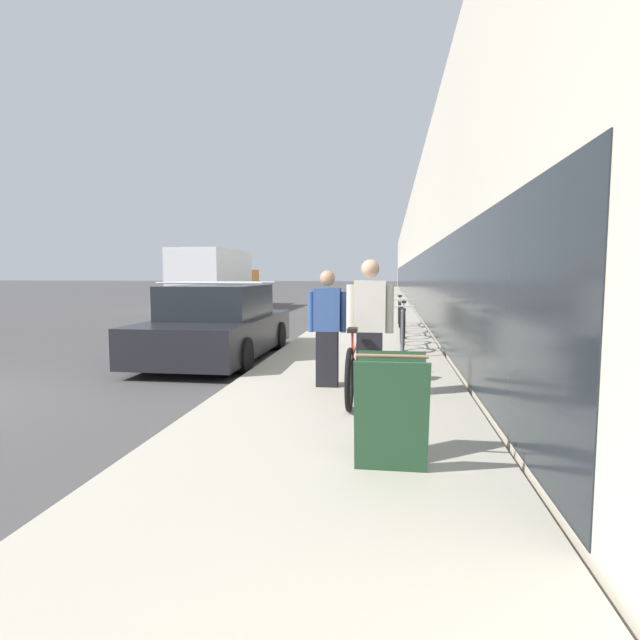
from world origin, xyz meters
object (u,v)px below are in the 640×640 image
at_px(bike_rack_hoop, 402,328).
at_px(cruiser_bike_nearest, 402,330).
at_px(sandwich_board_sign, 391,411).
at_px(cruiser_bike_farthest, 400,313).
at_px(cruiser_bike_middle, 403,320).
at_px(parked_sedan_curbside, 218,326).
at_px(person_bystander, 327,328).
at_px(moving_truck, 217,279).
at_px(tandem_bicycle, 356,361).
at_px(person_rider, 370,329).

xyz_separation_m(bike_rack_hoop, cruiser_bike_nearest, (0.02, 0.95, -0.15)).
distance_m(bike_rack_hoop, cruiser_bike_nearest, 0.97).
relative_size(cruiser_bike_nearest, sandwich_board_sign, 2.00).
distance_m(cruiser_bike_farthest, sandwich_board_sign, 10.88).
bearing_deg(cruiser_bike_middle, parked_sedan_curbside, -137.25).
height_order(person_bystander, parked_sedan_curbside, person_bystander).
relative_size(cruiser_bike_middle, moving_truck, 0.26).
bearing_deg(cruiser_bike_middle, tandem_bicycle, -97.34).
bearing_deg(moving_truck, cruiser_bike_nearest, -56.05).
bearing_deg(person_bystander, person_rider, -41.91).
height_order(tandem_bicycle, sandwich_board_sign, same).
height_order(tandem_bicycle, bike_rack_hoop, tandem_bicycle).
distance_m(cruiser_bike_farthest, moving_truck, 11.74).
distance_m(bike_rack_hoop, moving_truck, 15.88).
bearing_deg(parked_sedan_curbside, person_rider, -45.34).
bearing_deg(moving_truck, parked_sedan_curbside, -70.33).
bearing_deg(bike_rack_hoop, cruiser_bike_middle, 88.12).
distance_m(person_rider, cruiser_bike_middle, 6.43).
relative_size(bike_rack_hoop, cruiser_bike_farthest, 0.48).
bearing_deg(parked_sedan_curbside, person_bystander, -46.11).
bearing_deg(bike_rack_hoop, cruiser_bike_nearest, 88.63).
height_order(bike_rack_hoop, cruiser_bike_farthest, cruiser_bike_farthest).
bearing_deg(tandem_bicycle, bike_rack_hoop, 77.02).
distance_m(tandem_bicycle, cruiser_bike_middle, 6.06).
relative_size(cruiser_bike_nearest, moving_truck, 0.26).
xyz_separation_m(cruiser_bike_middle, parked_sedan_curbside, (-3.60, -3.33, 0.16)).
distance_m(person_rider, cruiser_bike_nearest, 4.31).
bearing_deg(moving_truck, person_rider, -64.71).
bearing_deg(person_rider, tandem_bicycle, 117.25).
distance_m(tandem_bicycle, person_rider, 0.63).
distance_m(tandem_bicycle, moving_truck, 18.13).
distance_m(tandem_bicycle, sandwich_board_sign, 2.64).
xyz_separation_m(person_rider, cruiser_bike_nearest, (0.51, 4.25, -0.49)).
relative_size(person_bystander, bike_rack_hoop, 1.86).
bearing_deg(cruiser_bike_farthest, bike_rack_hoop, -90.59).
bearing_deg(moving_truck, cruiser_bike_middle, -50.67).
relative_size(person_bystander, cruiser_bike_farthest, 0.88).
xyz_separation_m(tandem_bicycle, moving_truck, (-7.72, 16.38, 0.90)).
distance_m(cruiser_bike_nearest, cruiser_bike_farthest, 4.40).
height_order(person_bystander, sandwich_board_sign, person_bystander).
distance_m(person_rider, cruiser_bike_farthest, 8.67).
height_order(tandem_bicycle, parked_sedan_curbside, parked_sedan_curbside).
height_order(bike_rack_hoop, cruiser_bike_nearest, same).
bearing_deg(cruiser_bike_middle, sandwich_board_sign, -92.16).
xyz_separation_m(cruiser_bike_nearest, sandwich_board_sign, (-0.25, -6.48, 0.09)).
bearing_deg(sandwich_board_sign, parked_sedan_curbside, 121.79).
distance_m(bike_rack_hoop, cruiser_bike_middle, 3.09).
distance_m(tandem_bicycle, parked_sedan_curbside, 3.90).
height_order(person_rider, person_bystander, person_rider).
bearing_deg(sandwich_board_sign, moving_truck, 113.29).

